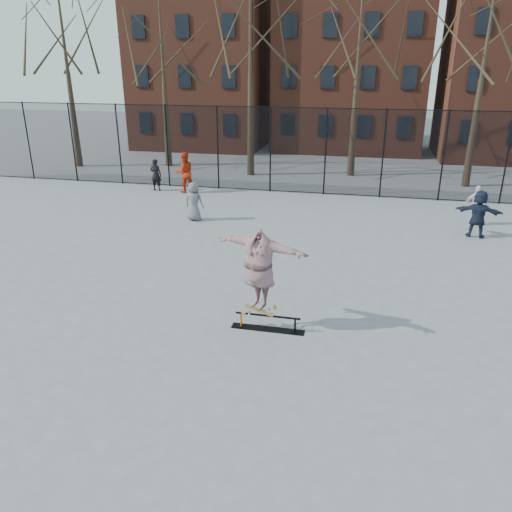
% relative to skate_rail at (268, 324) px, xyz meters
% --- Properties ---
extents(ground, '(100.00, 100.00, 0.00)m').
position_rel_skate_rail_xyz_m(ground, '(-1.15, 0.24, -0.15)').
color(ground, slate).
extents(skate_rail, '(1.74, 0.27, 0.38)m').
position_rel_skate_rail_xyz_m(skate_rail, '(0.00, 0.00, 0.00)').
color(skate_rail, black).
rests_on(skate_rail, ground).
extents(skateboard, '(0.74, 0.18, 0.09)m').
position_rel_skate_rail_xyz_m(skateboard, '(-0.21, 0.00, 0.28)').
color(skateboard, '#9D663E').
rests_on(skateboard, skate_rail).
extents(skater, '(2.40, 1.34, 1.89)m').
position_rel_skate_rail_xyz_m(skater, '(-0.21, 0.00, 1.27)').
color(skater, '#5E398F').
rests_on(skater, skateboard).
extents(bystander_grey, '(0.80, 0.57, 1.54)m').
position_rel_skate_rail_xyz_m(bystander_grey, '(-4.56, 7.93, 0.62)').
color(bystander_grey, '#5E5F63').
rests_on(bystander_grey, ground).
extents(bystander_black, '(0.58, 0.40, 1.54)m').
position_rel_skate_rail_xyz_m(bystander_black, '(-8.02, 12.24, 0.62)').
color(bystander_black, black).
rests_on(bystander_black, ground).
extents(bystander_red, '(1.18, 1.13, 1.93)m').
position_rel_skate_rail_xyz_m(bystander_red, '(-6.53, 12.24, 0.81)').
color(bystander_red, red).
rests_on(bystander_red, ground).
extents(bystander_white, '(0.95, 0.53, 1.54)m').
position_rel_skate_rail_xyz_m(bystander_white, '(6.19, 9.72, 0.62)').
color(bystander_white, silver).
rests_on(bystander_white, ground).
extents(bystander_navy, '(1.67, 0.86, 1.72)m').
position_rel_skate_rail_xyz_m(bystander_navy, '(5.98, 8.20, 0.71)').
color(bystander_navy, '#1B2337').
rests_on(bystander_navy, ground).
extents(fence, '(34.03, 0.07, 4.00)m').
position_rel_skate_rail_xyz_m(fence, '(-1.16, 13.24, 1.90)').
color(fence, black).
rests_on(fence, ground).
extents(tree_row, '(33.66, 7.46, 10.67)m').
position_rel_skate_rail_xyz_m(tree_row, '(-1.40, 17.39, 7.21)').
color(tree_row, black).
rests_on(tree_row, ground).
extents(rowhouses, '(29.00, 7.00, 13.00)m').
position_rel_skate_rail_xyz_m(rowhouses, '(-0.43, 26.24, 5.91)').
color(rowhouses, brown).
rests_on(rowhouses, ground).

